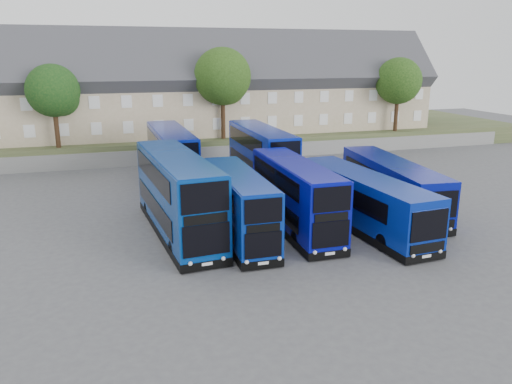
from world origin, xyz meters
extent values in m
plane|color=#4D4E53|center=(0.00, 0.00, 0.00)|extent=(120.00, 120.00, 0.00)
cube|color=slate|center=(0.00, 24.00, 0.75)|extent=(70.00, 0.40, 1.50)
cube|color=#404F2C|center=(0.00, 34.00, 1.00)|extent=(80.00, 20.00, 2.00)
cube|color=tan|center=(-18.00, 30.00, 5.00)|extent=(6.00, 8.00, 6.00)
cube|color=#38393E|center=(-18.00, 30.00, 8.00)|extent=(6.00, 10.40, 10.40)
cube|color=brown|center=(-16.50, 30.00, 11.84)|extent=(0.60, 0.90, 1.40)
cube|color=tan|center=(-12.00, 30.00, 5.00)|extent=(6.00, 8.00, 6.00)
cube|color=#38393E|center=(-12.00, 30.00, 8.00)|extent=(6.00, 10.40, 10.40)
cube|color=brown|center=(-10.50, 30.00, 11.84)|extent=(0.60, 0.90, 1.40)
cube|color=tan|center=(-6.00, 30.00, 5.00)|extent=(6.00, 8.00, 6.00)
cube|color=#38393E|center=(-6.00, 30.00, 8.00)|extent=(6.00, 10.40, 10.40)
cube|color=brown|center=(-4.50, 30.00, 11.84)|extent=(0.60, 0.90, 1.40)
cube|color=tan|center=(0.00, 30.00, 5.00)|extent=(6.00, 8.00, 6.00)
cube|color=#38393E|center=(0.00, 30.00, 8.00)|extent=(6.00, 10.40, 10.40)
cube|color=brown|center=(1.50, 30.00, 11.84)|extent=(0.60, 0.90, 1.40)
cube|color=tan|center=(6.00, 30.00, 5.00)|extent=(6.00, 8.00, 6.00)
cube|color=#38393E|center=(6.00, 30.00, 8.00)|extent=(6.00, 10.40, 10.40)
cube|color=brown|center=(7.50, 30.00, 11.84)|extent=(0.60, 0.90, 1.40)
cube|color=tan|center=(12.00, 30.00, 5.00)|extent=(6.00, 8.00, 6.00)
cube|color=#38393E|center=(12.00, 30.00, 8.00)|extent=(6.00, 10.40, 10.40)
cube|color=brown|center=(13.50, 30.00, 11.84)|extent=(0.60, 0.90, 1.40)
cube|color=tan|center=(18.00, 30.00, 5.00)|extent=(6.00, 8.00, 6.00)
cube|color=#38393E|center=(18.00, 30.00, 8.00)|extent=(6.00, 10.40, 10.40)
cube|color=brown|center=(19.50, 30.00, 11.84)|extent=(0.60, 0.90, 1.40)
cube|color=tan|center=(24.00, 30.00, 5.00)|extent=(6.00, 8.00, 6.00)
cube|color=#38393E|center=(24.00, 30.00, 8.00)|extent=(6.00, 10.40, 10.40)
cube|color=brown|center=(25.50, 30.00, 11.84)|extent=(0.60, 0.90, 1.40)
cube|color=navy|center=(-5.96, 3.81, 2.54)|extent=(3.66, 11.98, 4.37)
cube|color=black|center=(-5.96, 3.81, 0.30)|extent=(3.70, 12.03, 0.45)
cube|color=black|center=(-5.46, -2.10, 1.66)|extent=(2.38, 0.26, 1.61)
cube|color=black|center=(-5.46, -2.10, 3.81)|extent=(2.38, 0.26, 1.50)
cylinder|color=black|center=(-6.84, 0.02, 0.50)|extent=(0.38, 1.02, 1.00)
cube|color=#082A99|center=(-2.70, 2.04, 2.11)|extent=(2.36, 9.71, 3.52)
cube|color=black|center=(-2.70, 2.04, 0.30)|extent=(2.40, 9.76, 0.45)
cube|color=black|center=(-2.78, -2.83, 1.36)|extent=(1.90, 0.09, 1.32)
cube|color=black|center=(-2.78, -2.83, 3.12)|extent=(1.90, 0.09, 1.23)
cylinder|color=black|center=(-3.69, -0.59, 0.50)|extent=(0.32, 1.00, 1.00)
cube|color=#080D9D|center=(0.98, 2.54, 2.25)|extent=(2.46, 10.38, 3.79)
cube|color=black|center=(0.98, 2.54, 0.30)|extent=(2.51, 10.42, 0.45)
cube|color=black|center=(0.93, -2.66, 1.46)|extent=(2.05, 0.08, 1.41)
cube|color=black|center=(0.93, -2.66, 3.34)|extent=(2.05, 0.08, 1.32)
cylinder|color=black|center=(-0.08, -0.42, 0.50)|extent=(0.31, 1.00, 1.00)
cube|color=#071A8E|center=(-4.70, 15.76, 2.45)|extent=(2.75, 11.42, 4.21)
cube|color=black|center=(-4.70, 15.76, 0.30)|extent=(2.79, 11.46, 0.45)
cube|color=black|center=(-4.62, 10.04, 1.60)|extent=(2.29, 0.09, 1.55)
cube|color=black|center=(-4.62, 10.04, 3.68)|extent=(2.29, 0.09, 1.45)
cylinder|color=black|center=(-5.79, 12.25, 0.50)|extent=(0.31, 1.00, 1.00)
cube|color=#0820A0|center=(2.56, 14.31, 2.45)|extent=(2.62, 11.39, 4.20)
cube|color=black|center=(2.56, 14.31, 0.30)|extent=(2.66, 11.43, 0.45)
cube|color=black|center=(2.57, 8.59, 1.60)|extent=(2.29, 0.07, 1.55)
cube|color=black|center=(2.57, 8.59, 3.67)|extent=(2.29, 0.07, 1.45)
cylinder|color=black|center=(1.42, 10.81, 0.50)|extent=(0.30, 1.00, 1.00)
cube|color=#082395|center=(5.09, 1.62, 1.84)|extent=(3.36, 12.25, 2.98)
cube|color=black|center=(5.09, 1.62, 0.30)|extent=(3.40, 12.30, 0.45)
cube|color=black|center=(5.52, -4.45, 2.07)|extent=(2.22, 0.21, 1.61)
cylinder|color=black|center=(4.25, -2.30, 0.50)|extent=(0.37, 1.02, 1.00)
cube|color=#07118C|center=(8.91, 4.53, 1.85)|extent=(3.78, 12.35, 2.99)
cube|color=black|center=(8.91, 4.53, 0.30)|extent=(3.82, 12.39, 0.45)
cube|color=black|center=(8.28, -1.55, 2.08)|extent=(2.23, 0.29, 1.62)
cylinder|color=black|center=(7.40, 0.79, 0.50)|extent=(0.40, 1.03, 1.00)
cylinder|color=#382314|center=(-14.00, 25.00, 3.88)|extent=(0.44, 0.44, 3.75)
sphere|color=black|center=(-14.00, 25.00, 7.25)|extent=(4.80, 4.80, 4.80)
sphere|color=black|center=(-13.40, 25.40, 6.50)|extent=(3.30, 3.30, 3.30)
cylinder|color=#382314|center=(2.00, 25.50, 4.25)|extent=(0.44, 0.44, 4.50)
sphere|color=#1E3C10|center=(2.00, 25.50, 8.30)|extent=(5.76, 5.76, 5.76)
sphere|color=#1E3C10|center=(2.60, 25.90, 7.40)|extent=(3.96, 3.96, 3.96)
cylinder|color=#382314|center=(22.00, 25.00, 4.00)|extent=(0.44, 0.44, 4.00)
sphere|color=#13330E|center=(22.00, 25.00, 7.60)|extent=(5.12, 5.12, 5.12)
sphere|color=#13330E|center=(22.60, 25.40, 6.80)|extent=(3.52, 3.52, 3.52)
cylinder|color=#382314|center=(28.00, 32.00, 4.12)|extent=(0.44, 0.44, 4.25)
sphere|color=#1B3E11|center=(28.00, 32.00, 7.95)|extent=(5.44, 5.44, 5.44)
sphere|color=#1B3E11|center=(28.60, 32.40, 7.10)|extent=(3.74, 3.74, 3.74)
camera|label=1|loc=(-9.84, -24.62, 10.37)|focal=35.00mm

